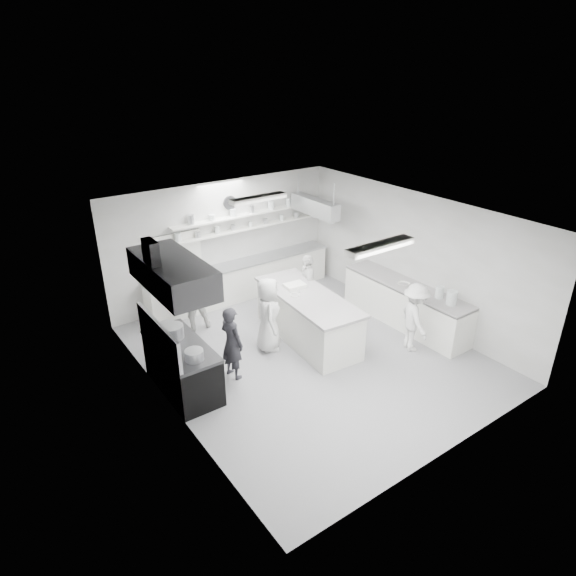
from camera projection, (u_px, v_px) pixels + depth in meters
floor at (308, 355)px, 10.34m from camera, size 6.00×7.00×0.02m
ceiling at (311, 215)px, 9.07m from camera, size 6.00×7.00×0.02m
wall_back at (224, 241)px, 12.30m from camera, size 6.00×0.04×3.00m
wall_front at (457, 374)px, 7.11m from camera, size 6.00×0.04×3.00m
wall_left at (164, 334)px, 8.14m from camera, size 0.04×7.00×3.00m
wall_right at (413, 257)px, 11.28m from camera, size 0.04×7.00×3.00m
stove at (183, 368)px, 9.09m from camera, size 0.80×1.80×0.90m
exhaust_hood at (172, 273)px, 8.28m from camera, size 0.85×2.00×0.50m
back_counter at (242, 280)px, 12.67m from camera, size 5.00×0.60×0.92m
shelf_lower at (250, 227)px, 12.46m from camera, size 4.20×0.26×0.04m
shelf_upper at (250, 214)px, 12.32m from camera, size 4.20×0.26×0.04m
pass_through_window at (175, 254)px, 11.63m from camera, size 1.30×0.04×1.00m
wall_clock at (230, 203)px, 11.97m from camera, size 0.32×0.05×0.32m
right_counter at (405, 305)px, 11.38m from camera, size 0.74×3.30×0.94m
pot_rack at (315, 207)px, 12.19m from camera, size 0.30×1.60×0.40m
light_fixture_front at (380, 246)px, 7.77m from camera, size 1.30×0.25×0.10m
light_fixture_rear at (258, 198)px, 10.43m from camera, size 1.30×0.25×0.10m
prep_island at (308, 318)px, 10.73m from camera, size 1.24×2.81×1.01m
stove_pot at (173, 333)px, 9.05m from camera, size 0.40×0.40×0.30m
cook_stove at (232, 343)px, 9.34m from camera, size 0.45×0.60×1.48m
cook_back at (191, 295)px, 11.01m from camera, size 0.85×0.68×1.67m
cook_island_left at (268, 315)px, 10.24m from camera, size 0.81×0.93×1.61m
cook_island_right at (307, 286)px, 11.58m from camera, size 0.79×0.98×1.56m
cook_right at (415, 317)px, 10.24m from camera, size 0.90×1.11×1.50m
bowl_island_a at (294, 292)px, 10.68m from camera, size 0.28×0.28×0.06m
bowl_island_b at (295, 296)px, 10.48m from camera, size 0.27×0.27×0.07m
bowl_right at (404, 284)px, 11.20m from camera, size 0.34×0.34×0.06m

